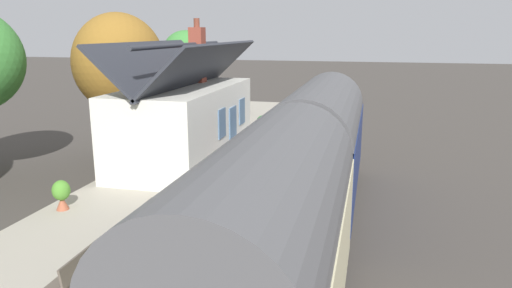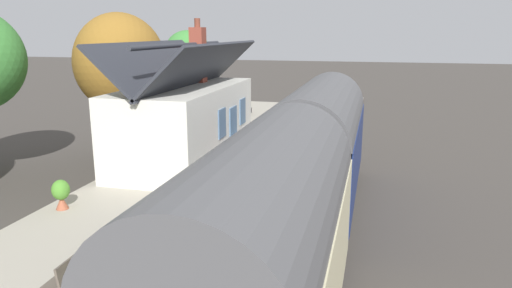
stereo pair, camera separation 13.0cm
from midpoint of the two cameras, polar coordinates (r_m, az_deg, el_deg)
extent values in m
plane|color=#423D38|center=(18.64, 5.11, -5.18)|extent=(160.00, 160.00, 0.00)
cube|color=#A39B8C|center=(19.42, -6.08, -3.04)|extent=(32.00, 5.64, 0.90)
cube|color=beige|center=(18.58, 1.57, -2.26)|extent=(32.00, 0.36, 0.02)
cube|color=gray|center=(18.46, 10.11, -5.31)|extent=(52.00, 0.08, 0.14)
cube|color=gray|center=(18.59, 5.67, -5.02)|extent=(52.00, 0.08, 0.14)
cube|color=black|center=(16.82, 7.27, -6.09)|extent=(7.81, 2.29, 0.70)
cube|color=navy|center=(16.38, 7.43, -1.14)|extent=(8.49, 2.70, 2.30)
cylinder|color=#515154|center=(16.13, 7.55, 2.82)|extent=(8.49, 2.65, 2.65)
cube|color=black|center=(16.51, 2.75, 0.11)|extent=(7.22, 0.03, 0.80)
cylinder|color=black|center=(19.23, 8.18, -3.59)|extent=(0.70, 2.16, 0.70)
cylinder|color=black|center=(14.46, 6.05, -9.41)|extent=(0.70, 2.16, 0.70)
cube|color=black|center=(20.44, 8.87, 2.91)|extent=(0.04, 2.16, 0.90)
cylinder|color=#F2EDCC|center=(20.66, 8.77, 0.25)|extent=(0.06, 0.24, 0.24)
cube|color=red|center=(20.80, 8.74, -0.94)|extent=(0.16, 2.56, 0.24)
cube|color=beige|center=(8.63, 0.66, -14.99)|extent=(7.26, 2.70, 2.30)
cylinder|color=#515154|center=(8.14, 0.69, -7.86)|extent=(7.26, 2.65, 2.65)
cube|color=black|center=(8.88, -8.14, -12.19)|extent=(6.17, 0.03, 0.80)
cylinder|color=black|center=(11.22, 3.31, -16.53)|extent=(0.70, 2.16, 0.70)
cube|color=silver|center=(18.78, -8.85, 2.41)|extent=(7.61, 3.37, 2.98)
cube|color=#2D3038|center=(18.17, -6.62, 9.37)|extent=(8.11, 1.94, 1.82)
cube|color=#2D3038|center=(18.83, -11.50, 9.33)|extent=(8.11, 1.94, 1.82)
cylinder|color=#2D3038|center=(18.44, -9.20, 11.80)|extent=(8.11, 0.16, 0.16)
cube|color=brown|center=(19.95, -7.32, 10.68)|extent=(0.56, 0.56, 2.25)
cylinder|color=brown|center=(19.93, -7.43, 14.43)|extent=(0.24, 0.24, 0.36)
cube|color=slate|center=(19.14, -3.03, 1.41)|extent=(0.90, 0.06, 2.10)
cube|color=slate|center=(17.70, -4.38, 2.54)|extent=(0.80, 0.05, 1.10)
cube|color=slate|center=(20.33, -1.90, 4.01)|extent=(0.80, 0.05, 1.10)
cube|color=brown|center=(26.85, 1.90, 3.65)|extent=(1.40, 0.42, 0.06)
cube|color=brown|center=(26.78, 2.28, 4.11)|extent=(1.40, 0.12, 0.40)
cube|color=black|center=(26.35, 1.65, 2.95)|extent=(0.06, 0.36, 0.44)
cube|color=black|center=(27.43, 2.13, 3.37)|extent=(0.06, 0.36, 0.44)
cube|color=brown|center=(12.16, -14.76, -9.26)|extent=(1.41, 0.45, 0.06)
cube|color=brown|center=(11.99, -14.05, -8.35)|extent=(1.40, 0.15, 0.40)
cube|color=black|center=(11.80, -15.93, -11.29)|extent=(0.07, 0.36, 0.44)
cube|color=black|center=(12.70, -13.56, -9.29)|extent=(0.07, 0.36, 0.44)
cube|color=brown|center=(24.87, 0.93, 2.85)|extent=(1.41, 0.43, 0.06)
cube|color=brown|center=(24.79, 1.34, 3.36)|extent=(1.40, 0.13, 0.40)
cube|color=black|center=(24.39, 0.61, 2.09)|extent=(0.07, 0.36, 0.44)
cube|color=black|center=(25.45, 1.24, 2.57)|extent=(0.07, 0.36, 0.44)
cube|color=brown|center=(10.23, -21.53, -14.33)|extent=(1.41, 0.44, 0.06)
cube|color=brown|center=(10.03, -20.77, -13.35)|extent=(1.40, 0.15, 0.40)
cube|color=black|center=(10.74, -19.75, -14.15)|extent=(0.07, 0.36, 0.44)
cone|color=#9E5138|center=(23.89, 0.60, 1.76)|extent=(0.42, 0.42, 0.37)
cylinder|color=#9E5138|center=(23.92, 0.60, 1.40)|extent=(0.23, 0.23, 0.06)
ellipsoid|color=#2D7233|center=(23.82, 0.60, 2.68)|extent=(0.59, 0.59, 0.68)
cone|color=#C32448|center=(23.78, 0.60, 3.16)|extent=(0.11, 0.11, 0.23)
cylinder|color=gray|center=(24.61, -6.79, 2.02)|extent=(0.38, 0.38, 0.37)
ellipsoid|color=#4C8C2D|center=(24.55, -6.81, 2.76)|extent=(0.40, 0.40, 0.37)
cone|color=#9E5138|center=(14.89, -22.74, -6.62)|extent=(0.36, 0.36, 0.41)
cylinder|color=#9E5138|center=(14.95, -22.68, -7.25)|extent=(0.20, 0.20, 0.06)
ellipsoid|color=#4C8C2D|center=(14.77, -22.87, -5.22)|extent=(0.51, 0.51, 0.60)
cone|color=#CA2F61|center=(14.72, -22.94, -4.56)|extent=(0.09, 0.09, 0.20)
cylinder|color=gray|center=(9.92, -14.43, -16.38)|extent=(0.49, 0.49, 0.38)
ellipsoid|color=#3D8438|center=(9.73, -14.57, -14.34)|extent=(0.60, 0.60, 0.52)
cube|color=black|center=(29.61, -1.39, 4.00)|extent=(1.01, 0.32, 0.31)
ellipsoid|color=#2D7233|center=(29.56, -1.39, 4.52)|extent=(0.91, 0.29, 0.29)
cylinder|color=black|center=(16.59, -1.87, -2.26)|extent=(0.06, 0.06, 1.10)
cylinder|color=black|center=(17.15, -1.33, -1.73)|extent=(0.06, 0.06, 1.10)
cube|color=maroon|center=(16.68, -1.61, 0.56)|extent=(0.90, 0.06, 0.44)
cube|color=black|center=(16.68, -1.61, 0.56)|extent=(0.96, 0.03, 0.50)
cylinder|color=#4C3828|center=(34.15, -8.49, 6.31)|extent=(0.25, 0.25, 3.49)
ellipsoid|color=#3D8438|center=(33.92, -8.66, 11.01)|extent=(3.00, 3.21, 3.01)
cylinder|color=#4C3828|center=(22.95, -15.98, 1.79)|extent=(0.30, 0.30, 3.00)
ellipsoid|color=olive|center=(22.55, -16.49, 9.45)|extent=(4.25, 4.10, 4.49)
camera|label=1|loc=(0.06, -90.21, -0.05)|focal=32.87mm
camera|label=2|loc=(0.06, 89.79, 0.05)|focal=32.87mm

